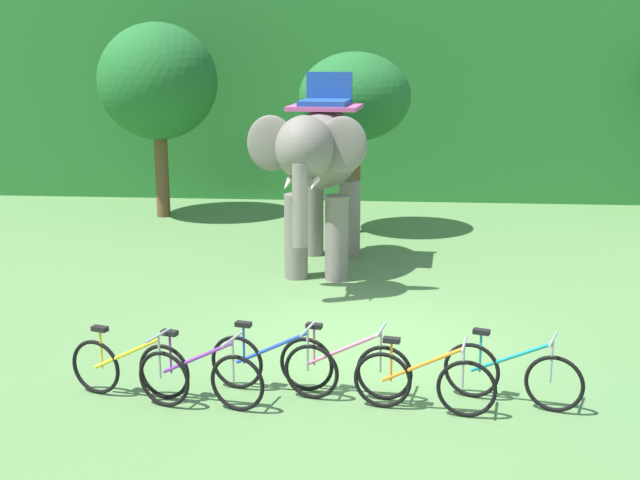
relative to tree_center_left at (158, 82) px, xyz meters
The scene contains 11 objects.
ground_plane 10.90m from the tree_center_left, 57.78° to the right, with size 80.00×80.00×0.00m, color #567F47.
foliage_hedge 7.84m from the tree_center_left, 45.14° to the left, with size 36.00×6.00×6.20m, color #28702D.
tree_center_left is the anchor object (origin of this frame).
tree_left 5.16m from the tree_center_left, 15.90° to the right, with size 2.55×2.55×4.16m.
elephant 6.74m from the tree_center_left, 47.51° to the right, with size 2.09×4.20×3.78m.
bike_yellow 11.75m from the tree_center_left, 76.68° to the right, with size 1.65×0.67×0.92m.
bike_purple 12.04m from the tree_center_left, 72.44° to the right, with size 1.66×0.63×0.92m.
bike_blue 11.95m from the tree_center_left, 67.85° to the right, with size 1.68×0.58×0.92m.
bike_pink 12.28m from the tree_center_left, 63.82° to the right, with size 1.68×0.55×0.92m.
bike_orange 13.07m from the tree_center_left, 60.76° to the right, with size 1.69×0.52×0.92m.
bike_teal 13.36m from the tree_center_left, 55.93° to the right, with size 1.63×0.72×0.92m.
Camera 1 is at (0.22, -11.44, 4.26)m, focal length 45.86 mm.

